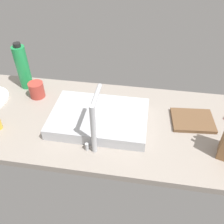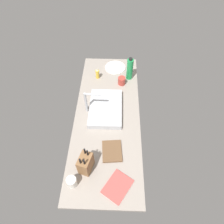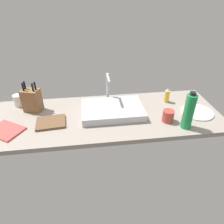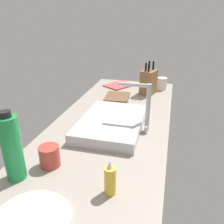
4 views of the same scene
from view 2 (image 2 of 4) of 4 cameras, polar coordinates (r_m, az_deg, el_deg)
name	(u,v)px [view 2 (image 2 of 4)]	position (r cm, az deg, el deg)	size (l,w,h in cm)	color
countertop_slab	(107,115)	(201.91, -1.34, -0.78)	(179.54, 65.47, 3.50)	gray
sink_basin	(106,108)	(201.28, -1.86, 1.12)	(48.01, 32.77, 5.79)	#B7BABF
faucet	(88,100)	(192.01, -6.98, 3.34)	(5.50, 16.95, 26.07)	#B7BABF
knife_block	(86,163)	(164.49, -7.67, -14.55)	(15.60, 12.75, 24.55)	brown
cutting_board	(112,151)	(177.16, 0.00, -11.26)	(20.92, 17.05, 1.80)	brown
soap_bottle	(97,74)	(233.94, -4.23, 10.99)	(4.30, 4.30, 13.45)	gold
water_bottle	(130,69)	(229.09, 5.17, 12.32)	(7.29, 7.29, 28.02)	#1E8E47
dinner_plate	(115,67)	(250.27, 0.94, 12.79)	(25.00, 25.00, 1.20)	white
dish_towel	(118,186)	(166.12, 1.61, -20.75)	(22.65, 17.31, 1.20)	#CC4C47
coffee_mug	(72,182)	(165.63, -11.55, -19.25)	(7.79, 7.79, 9.71)	silver
ceramic_cup	(122,81)	(226.85, 2.84, 9.04)	(8.45, 8.45, 8.95)	#B23D33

